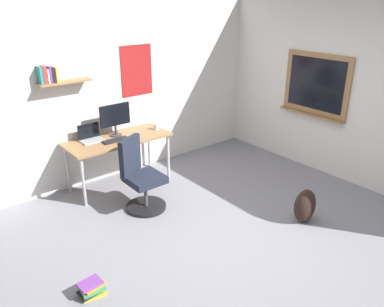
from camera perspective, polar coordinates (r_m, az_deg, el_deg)
ground_plane at (r=4.51m, az=6.00°, el=-12.77°), size 5.20×5.20×0.00m
wall_back at (r=5.81m, az=-10.88°, el=9.32°), size 5.00×0.30×2.60m
wall_right at (r=5.86m, az=23.88°, el=7.89°), size 0.22×5.00×2.60m
desk at (r=5.53m, az=-10.90°, el=1.57°), size 1.47×0.64×0.72m
office_chair at (r=4.97m, az=-7.63°, el=-3.79°), size 0.55×0.56×0.95m
laptop at (r=5.49m, az=-14.77°, el=2.42°), size 0.31×0.21×0.23m
monitor_primary at (r=5.53m, az=-11.34°, el=5.25°), size 0.46×0.17×0.46m
keyboard at (r=5.41m, az=-11.23°, el=1.94°), size 0.37×0.13×0.02m
computer_mouse at (r=5.53m, az=-8.69°, el=2.67°), size 0.10×0.06×0.03m
coffee_mug at (r=5.77m, az=-5.32°, el=4.00°), size 0.08×0.08×0.09m
backpack at (r=4.92m, az=16.39°, el=-7.45°), size 0.32×0.22×0.43m
book_stack_on_floor at (r=3.90m, az=-14.65°, el=-18.80°), size 0.25×0.19×0.14m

